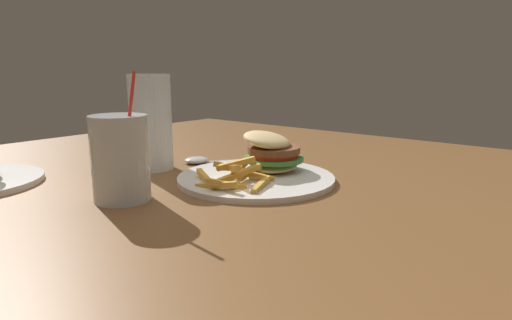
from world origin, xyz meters
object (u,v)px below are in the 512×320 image
(spoon, at_px, (200,160))
(beer_glass, at_px, (151,126))
(meal_plate_near, at_px, (262,166))
(juice_glass, at_px, (121,162))

(spoon, bearing_deg, beer_glass, 13.80)
(meal_plate_near, relative_size, beer_glass, 1.50)
(meal_plate_near, height_order, spoon, meal_plate_near)
(meal_plate_near, height_order, beer_glass, beer_glass)
(juice_glass, distance_m, spoon, 0.28)
(meal_plate_near, bearing_deg, juice_glass, 160.14)
(meal_plate_near, xyz_separation_m, juice_glass, (-0.24, 0.09, 0.04))
(meal_plate_near, height_order, juice_glass, juice_glass)
(juice_glass, bearing_deg, meal_plate_near, -19.86)
(beer_glass, bearing_deg, spoon, -21.52)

